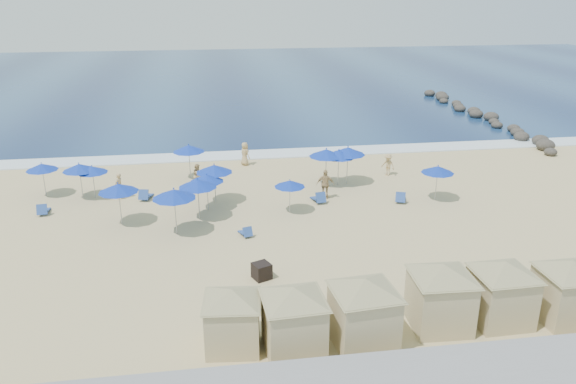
# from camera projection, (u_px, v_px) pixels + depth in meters

# --- Properties ---
(ground) EXTENTS (160.00, 160.00, 0.00)m
(ground) POSITION_uv_depth(u_px,v_px,m) (274.00, 237.00, 29.79)
(ground) COLOR tan
(ground) RESTS_ON ground
(ocean) EXTENTS (160.00, 80.00, 0.06)m
(ocean) POSITION_uv_depth(u_px,v_px,m) (227.00, 78.00, 80.84)
(ocean) COLOR #0D224C
(ocean) RESTS_ON ground
(surf_line) EXTENTS (160.00, 2.50, 0.08)m
(surf_line) POSITION_uv_depth(u_px,v_px,m) (250.00, 155.00, 44.16)
(surf_line) COLOR white
(surf_line) RESTS_ON ground
(rock_jetty) EXTENTS (2.56, 26.66, 0.96)m
(rock_jetty) POSITION_uv_depth(u_px,v_px,m) (481.00, 116.00, 56.10)
(rock_jetty) COLOR #2B2724
(rock_jetty) RESTS_ON ground
(trash_bin) EXTENTS (0.97, 0.97, 0.74)m
(trash_bin) POSITION_uv_depth(u_px,v_px,m) (262.00, 271.00, 25.43)
(trash_bin) COLOR black
(trash_bin) RESTS_ON ground
(cabana_0) EXTENTS (4.16, 4.16, 2.63)m
(cabana_0) POSITION_uv_depth(u_px,v_px,m) (232.00, 311.00, 20.23)
(cabana_0) COLOR tan
(cabana_0) RESTS_ON ground
(cabana_1) EXTENTS (4.51, 4.51, 2.83)m
(cabana_1) POSITION_uv_depth(u_px,v_px,m) (294.00, 311.00, 20.01)
(cabana_1) COLOR tan
(cabana_1) RESTS_ON ground
(cabana_2) EXTENTS (4.70, 4.70, 2.96)m
(cabana_2) POSITION_uv_depth(u_px,v_px,m) (364.00, 303.00, 20.37)
(cabana_2) COLOR tan
(cabana_2) RESTS_ON ground
(cabana_3) EXTENTS (4.70, 4.70, 2.95)m
(cabana_3) POSITION_uv_depth(u_px,v_px,m) (441.00, 288.00, 21.42)
(cabana_3) COLOR tan
(cabana_3) RESTS_ON ground
(cabana_4) EXTENTS (4.57, 4.57, 2.87)m
(cabana_4) POSITION_uv_depth(u_px,v_px,m) (503.00, 284.00, 21.78)
(cabana_4) COLOR tan
(cabana_4) RESTS_ON ground
(cabana_5) EXTENTS (4.51, 4.51, 2.83)m
(cabana_5) POSITION_uv_depth(u_px,v_px,m) (569.00, 283.00, 21.91)
(cabana_5) COLOR tan
(cabana_5) RESTS_ON ground
(umbrella_0) EXTENTS (1.95, 1.95, 2.22)m
(umbrella_0) POSITION_uv_depth(u_px,v_px,m) (42.00, 167.00, 34.95)
(umbrella_0) COLOR #A5A8AD
(umbrella_0) RESTS_ON ground
(umbrella_1) EXTENTS (2.18, 2.18, 2.48)m
(umbrella_1) POSITION_uv_depth(u_px,v_px,m) (118.00, 188.00, 30.64)
(umbrella_1) COLOR #A5A8AD
(umbrella_1) RESTS_ON ground
(umbrella_2) EXTENTS (1.90, 1.90, 2.16)m
(umbrella_2) POSITION_uv_depth(u_px,v_px,m) (92.00, 169.00, 34.64)
(umbrella_2) COLOR #A5A8AD
(umbrella_2) RESTS_ON ground
(umbrella_3) EXTENTS (2.32, 2.32, 2.64)m
(umbrella_3) POSITION_uv_depth(u_px,v_px,m) (174.00, 194.00, 29.38)
(umbrella_3) COLOR #A5A8AD
(umbrella_3) RESTS_ON ground
(umbrella_4) EXTENTS (2.18, 2.18, 2.48)m
(umbrella_4) POSITION_uv_depth(u_px,v_px,m) (189.00, 148.00, 38.14)
(umbrella_4) COLOR #A5A8AD
(umbrella_4) RESTS_ON ground
(umbrella_5) EXTENTS (2.18, 2.18, 2.48)m
(umbrella_5) POSITION_uv_depth(u_px,v_px,m) (198.00, 183.00, 31.36)
(umbrella_5) COLOR #A5A8AD
(umbrella_5) RESTS_ON ground
(umbrella_6) EXTENTS (1.99, 1.99, 2.26)m
(umbrella_6) POSITION_uv_depth(u_px,v_px,m) (207.00, 178.00, 32.79)
(umbrella_6) COLOR #A5A8AD
(umbrella_6) RESTS_ON ground
(umbrella_7) EXTENTS (2.29, 2.29, 2.61)m
(umbrella_7) POSITION_uv_depth(u_px,v_px,m) (326.00, 153.00, 36.71)
(umbrella_7) COLOR #A5A8AD
(umbrella_7) RESTS_ON ground
(umbrella_8) EXTENTS (1.81, 1.81, 2.06)m
(umbrella_8) POSITION_uv_depth(u_px,v_px,m) (290.00, 184.00, 32.43)
(umbrella_8) COLOR #A5A8AD
(umbrella_8) RESTS_ON ground
(umbrella_9) EXTENTS (2.20, 2.20, 2.51)m
(umbrella_9) POSITION_uv_depth(u_px,v_px,m) (339.00, 154.00, 36.82)
(umbrella_9) COLOR #A5A8AD
(umbrella_9) RESTS_ON ground
(umbrella_10) EXTENTS (2.31, 2.31, 2.63)m
(umbrella_10) POSITION_uv_depth(u_px,v_px,m) (348.00, 151.00, 37.06)
(umbrella_10) COLOR #A5A8AD
(umbrella_10) RESTS_ON ground
(umbrella_11) EXTENTS (2.02, 2.02, 2.29)m
(umbrella_11) POSITION_uv_depth(u_px,v_px,m) (438.00, 170.00, 34.25)
(umbrella_11) COLOR #A5A8AD
(umbrella_11) RESTS_ON ground
(umbrella_12) EXTENTS (2.05, 2.05, 2.33)m
(umbrella_12) POSITION_uv_depth(u_px,v_px,m) (79.00, 167.00, 34.54)
(umbrella_12) COLOR #A5A8AD
(umbrella_12) RESTS_ON ground
(umbrella_13) EXTENTS (2.21, 2.21, 2.51)m
(umbrella_13) POSITION_uv_depth(u_px,v_px,m) (214.00, 169.00, 33.79)
(umbrella_13) COLOR #A5A8AD
(umbrella_13) RESTS_ON ground
(beach_chair_0) EXTENTS (0.70, 1.35, 0.72)m
(beach_chair_0) POSITION_uv_depth(u_px,v_px,m) (43.00, 210.00, 32.71)
(beach_chair_0) COLOR #294A97
(beach_chair_0) RESTS_ON ground
(beach_chair_1) EXTENTS (0.87, 1.47, 0.76)m
(beach_chair_1) POSITION_uv_depth(u_px,v_px,m) (145.00, 195.00, 34.97)
(beach_chair_1) COLOR #294A97
(beach_chair_1) RESTS_ON ground
(beach_chair_2) EXTENTS (0.92, 1.29, 0.65)m
(beach_chair_2) POSITION_uv_depth(u_px,v_px,m) (199.00, 186.00, 36.64)
(beach_chair_2) COLOR #294A97
(beach_chair_2) RESTS_ON ground
(beach_chair_3) EXTENTS (0.78, 1.21, 0.62)m
(beach_chair_3) POSITION_uv_depth(u_px,v_px,m) (246.00, 232.00, 29.84)
(beach_chair_3) COLOR #294A97
(beach_chair_3) RESTS_ON ground
(beach_chair_4) EXTENTS (0.80, 1.45, 0.76)m
(beach_chair_4) POSITION_uv_depth(u_px,v_px,m) (319.00, 198.00, 34.50)
(beach_chair_4) COLOR #294A97
(beach_chair_4) RESTS_ON ground
(beach_chair_5) EXTENTS (1.04, 1.46, 0.74)m
(beach_chair_5) POSITION_uv_depth(u_px,v_px,m) (401.00, 198.00, 34.58)
(beach_chair_5) COLOR #294A97
(beach_chair_5) RESTS_ON ground
(beachgoer_0) EXTENTS (0.64, 0.72, 1.66)m
(beachgoer_0) POSITION_uv_depth(u_px,v_px,m) (119.00, 186.00, 34.88)
(beachgoer_0) COLOR tan
(beachgoer_0) RESTS_ON ground
(beachgoer_1) EXTENTS (0.81, 0.92, 1.58)m
(beachgoer_1) POSITION_uv_depth(u_px,v_px,m) (198.00, 175.00, 36.96)
(beachgoer_1) COLOR tan
(beachgoer_1) RESTS_ON ground
(beachgoer_2) EXTENTS (1.18, 0.71, 1.88)m
(beachgoer_2) POSITION_uv_depth(u_px,v_px,m) (325.00, 184.00, 34.89)
(beachgoer_2) COLOR tan
(beachgoer_2) RESTS_ON ground
(beachgoer_3) EXTENTS (1.10, 1.13, 1.55)m
(beachgoer_3) POSITION_uv_depth(u_px,v_px,m) (388.00, 165.00, 39.26)
(beachgoer_3) COLOR tan
(beachgoer_3) RESTS_ON ground
(beachgoer_4) EXTENTS (0.93, 1.01, 1.73)m
(beachgoer_4) POSITION_uv_depth(u_px,v_px,m) (245.00, 154.00, 41.48)
(beachgoer_4) COLOR tan
(beachgoer_4) RESTS_ON ground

